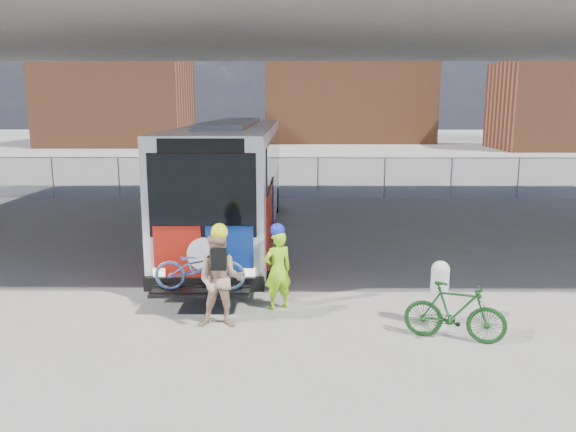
{
  "coord_description": "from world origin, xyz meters",
  "views": [
    {
      "loc": [
        -0.13,
        -13.12,
        4.2
      ],
      "look_at": [
        -0.24,
        -0.16,
        1.6
      ],
      "focal_mm": 35.0,
      "sensor_mm": 36.0,
      "label": 1
    }
  ],
  "objects_px": {
    "bollard": "(439,292)",
    "cyclist_tan": "(220,279)",
    "bus": "(233,172)",
    "bike_parked": "(455,312)",
    "cyclist_hivis": "(278,268)"
  },
  "relations": [
    {
      "from": "bollard",
      "to": "cyclist_tan",
      "type": "distance_m",
      "value": 4.16
    },
    {
      "from": "bus",
      "to": "bollard",
      "type": "xyz_separation_m",
      "value": [
        4.66,
        -7.26,
        -1.41
      ]
    },
    {
      "from": "bike_parked",
      "to": "cyclist_hivis",
      "type": "bearing_deg",
      "value": 81.52
    },
    {
      "from": "cyclist_tan",
      "to": "bike_parked",
      "type": "bearing_deg",
      "value": -6.24
    },
    {
      "from": "bollard",
      "to": "bike_parked",
      "type": "height_order",
      "value": "bollard"
    },
    {
      "from": "cyclist_tan",
      "to": "bus",
      "type": "bearing_deg",
      "value": 95.61
    },
    {
      "from": "bollard",
      "to": "cyclist_tan",
      "type": "height_order",
      "value": "cyclist_tan"
    },
    {
      "from": "cyclist_hivis",
      "to": "bike_parked",
      "type": "height_order",
      "value": "cyclist_hivis"
    },
    {
      "from": "bollard",
      "to": "cyclist_tan",
      "type": "xyz_separation_m",
      "value": [
        -4.15,
        -0.05,
        0.26
      ]
    },
    {
      "from": "bus",
      "to": "cyclist_hivis",
      "type": "relative_size",
      "value": 7.08
    },
    {
      "from": "bus",
      "to": "cyclist_tan",
      "type": "height_order",
      "value": "bus"
    },
    {
      "from": "bollard",
      "to": "cyclist_hivis",
      "type": "bearing_deg",
      "value": 163.1
    },
    {
      "from": "bus",
      "to": "cyclist_hivis",
      "type": "bearing_deg",
      "value": -76.08
    },
    {
      "from": "bike_parked",
      "to": "bollard",
      "type": "bearing_deg",
      "value": 28.7
    },
    {
      "from": "bollard",
      "to": "bike_parked",
      "type": "bearing_deg",
      "value": -78.99
    }
  ]
}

